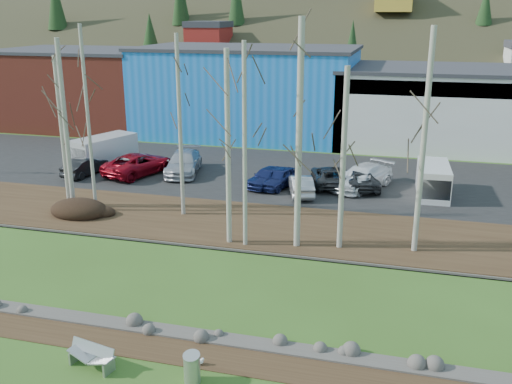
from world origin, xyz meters
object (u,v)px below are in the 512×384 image
(car_6, at_px, (360,178))
(van_white, at_px, (433,181))
(car_1, at_px, (85,166))
(car_5, at_px, (301,185))
(bench_damaged, at_px, (92,356))
(car_8, at_px, (268,177))
(car_4, at_px, (279,178))
(car_7, at_px, (362,177))
(van_grey, at_px, (102,152))
(car_2, at_px, (139,164))
(car_0, at_px, (138,161))
(litter_bin, at_px, (192,369))
(seagull, at_px, (199,361))
(car_9, at_px, (329,176))
(car_3, at_px, (184,163))

(car_6, distance_m, van_white, 4.72)
(car_1, relative_size, car_5, 1.01)
(bench_damaged, bearing_deg, car_8, 99.93)
(car_4, xyz_separation_m, car_7, (5.37, 1.20, 0.11))
(van_grey, bearing_deg, car_2, -1.62)
(car_2, bearing_deg, car_0, -43.51)
(bench_damaged, xyz_separation_m, litter_bin, (3.53, 0.08, 0.07))
(seagull, height_order, car_5, car_5)
(bench_damaged, bearing_deg, seagull, 27.98)
(car_7, relative_size, car_8, 1.37)
(car_1, bearing_deg, car_6, -166.61)
(car_0, relative_size, car_5, 1.07)
(car_8, bearing_deg, car_2, -163.16)
(litter_bin, height_order, car_9, car_9)
(car_2, relative_size, van_grey, 1.02)
(car_2, xyz_separation_m, car_9, (13.67, 0.75, -0.13))
(car_4, bearing_deg, car_6, 33.65)
(bench_damaged, distance_m, car_1, 24.08)
(car_0, height_order, car_4, car_0)
(car_3, xyz_separation_m, car_7, (12.87, -0.41, -0.02))
(car_9, bearing_deg, litter_bin, 72.34)
(car_6, relative_size, van_grey, 0.85)
(car_7, bearing_deg, car_1, -145.86)
(bench_damaged, bearing_deg, car_1, 133.53)
(car_0, distance_m, van_white, 20.88)
(car_2, xyz_separation_m, car_3, (3.03, 1.09, 0.01))
(car_0, bearing_deg, litter_bin, 124.61)
(bench_damaged, relative_size, car_4, 0.48)
(van_white, xyz_separation_m, van_grey, (-24.14, 1.28, 0.12))
(bench_damaged, xyz_separation_m, car_8, (0.86, 21.24, 0.40))
(litter_bin, xyz_separation_m, car_9, (1.28, 22.43, 0.33))
(car_7, bearing_deg, litter_bin, -70.20)
(car_0, distance_m, car_6, 16.20)
(car_4, bearing_deg, car_9, 41.90)
(car_9, bearing_deg, van_grey, -16.81)
(bench_damaged, bearing_deg, car_0, 124.65)
(car_2, height_order, car_3, car_3)
(bench_damaged, distance_m, car_9, 23.02)
(bench_damaged, bearing_deg, car_4, 97.76)
(car_1, distance_m, car_8, 13.38)
(car_8, distance_m, van_white, 10.70)
(car_1, bearing_deg, car_0, -139.08)
(car_5, bearing_deg, car_2, -25.89)
(litter_bin, xyz_separation_m, car_7, (3.50, 22.36, 0.44))
(car_1, bearing_deg, car_3, -153.52)
(car_0, height_order, car_7, car_7)
(car_8, bearing_deg, car_7, 30.86)
(car_4, bearing_deg, car_1, -157.44)
(car_4, height_order, car_5, car_4)
(seagull, relative_size, van_grey, 0.07)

